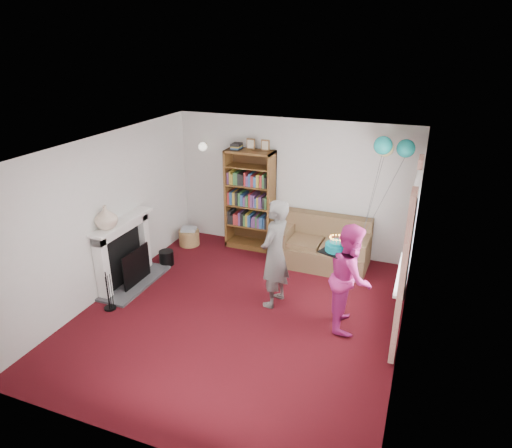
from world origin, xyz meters
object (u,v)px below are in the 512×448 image
at_px(person_striped, 275,254).
at_px(sofa, 323,247).
at_px(bookcase, 250,201).
at_px(birthday_cake, 336,247).
at_px(person_magenta, 350,277).

bearing_deg(person_striped, sofa, 175.88).
height_order(bookcase, sofa, bookcase).
bearing_deg(person_striped, bookcase, -139.32).
distance_m(person_striped, birthday_cake, 0.98).
bearing_deg(person_magenta, sofa, 12.82).
bearing_deg(sofa, person_striped, -102.59).
xyz_separation_m(sofa, person_magenta, (0.77, -1.76, 0.44)).
relative_size(bookcase, person_striped, 1.26).
bearing_deg(birthday_cake, bookcase, 136.39).
bearing_deg(bookcase, sofa, -8.93).
xyz_separation_m(sofa, birthday_cake, (0.54, -1.71, 0.83)).
distance_m(bookcase, sofa, 1.63).
relative_size(person_striped, person_magenta, 1.09).
bearing_deg(birthday_cake, person_magenta, -12.19).
distance_m(bookcase, birthday_cake, 2.82).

